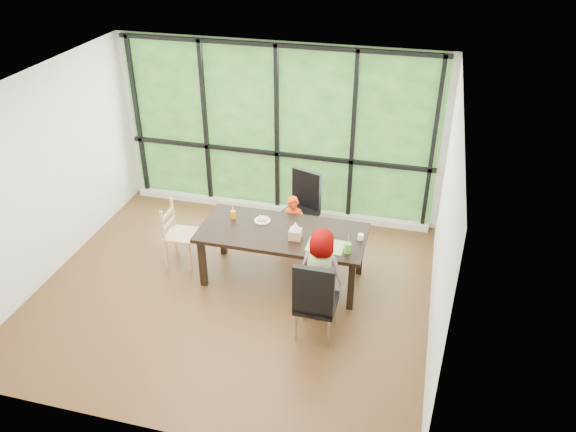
# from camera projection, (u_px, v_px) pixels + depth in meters

# --- Properties ---
(ground) EXTENTS (5.00, 5.00, 0.00)m
(ground) POSITION_uv_depth(u_px,v_px,m) (233.00, 291.00, 7.42)
(ground) COLOR black
(ground) RESTS_ON ground
(back_wall) EXTENTS (5.00, 0.00, 5.00)m
(back_wall) POSITION_uv_depth(u_px,v_px,m) (278.00, 131.00, 8.61)
(back_wall) COLOR silver
(back_wall) RESTS_ON ground
(foliage_backdrop) EXTENTS (4.80, 0.02, 2.65)m
(foliage_backdrop) POSITION_uv_depth(u_px,v_px,m) (278.00, 131.00, 8.59)
(foliage_backdrop) COLOR #204D1E
(foliage_backdrop) RESTS_ON back_wall
(window_mullions) EXTENTS (4.80, 0.06, 2.65)m
(window_mullions) POSITION_uv_depth(u_px,v_px,m) (277.00, 132.00, 8.56)
(window_mullions) COLOR black
(window_mullions) RESTS_ON back_wall
(window_sill) EXTENTS (4.80, 0.12, 0.10)m
(window_sill) POSITION_uv_depth(u_px,v_px,m) (277.00, 209.00, 9.19)
(window_sill) COLOR silver
(window_sill) RESTS_ON ground
(dining_table) EXTENTS (2.14, 0.97, 0.75)m
(dining_table) POSITION_uv_depth(u_px,v_px,m) (283.00, 255.00, 7.46)
(dining_table) COLOR black
(dining_table) RESTS_ON ground
(chair_window_leather) EXTENTS (0.59, 0.59, 1.08)m
(chair_window_leather) POSITION_uv_depth(u_px,v_px,m) (299.00, 210.00, 8.18)
(chair_window_leather) COLOR black
(chair_window_leather) RESTS_ON ground
(chair_interior_leather) EXTENTS (0.46, 0.46, 1.08)m
(chair_interior_leather) POSITION_uv_depth(u_px,v_px,m) (317.00, 298.00, 6.45)
(chair_interior_leather) COLOR black
(chair_interior_leather) RESTS_ON ground
(chair_end_beech) EXTENTS (0.42, 0.44, 0.90)m
(chair_end_beech) POSITION_uv_depth(u_px,v_px,m) (181.00, 235.00, 7.76)
(chair_end_beech) COLOR tan
(chair_end_beech) RESTS_ON ground
(child_toddler) EXTENTS (0.36, 0.25, 0.93)m
(child_toddler) POSITION_uv_depth(u_px,v_px,m) (293.00, 227.00, 7.90)
(child_toddler) COLOR red
(child_toddler) RESTS_ON ground
(child_older) EXTENTS (0.64, 0.49, 1.18)m
(child_older) POSITION_uv_depth(u_px,v_px,m) (322.00, 273.00, 6.77)
(child_older) COLOR slate
(child_older) RESTS_ON ground
(placemat) EXTENTS (0.45, 0.33, 0.01)m
(placemat) POSITION_uv_depth(u_px,v_px,m) (325.00, 246.00, 6.98)
(placemat) COLOR tan
(placemat) RESTS_ON dining_table
(plate_far) EXTENTS (0.21, 0.21, 0.01)m
(plate_far) POSITION_uv_depth(u_px,v_px,m) (262.00, 220.00, 7.49)
(plate_far) COLOR white
(plate_far) RESTS_ON dining_table
(plate_near) EXTENTS (0.22, 0.22, 0.01)m
(plate_near) POSITION_uv_depth(u_px,v_px,m) (322.00, 245.00, 6.99)
(plate_near) COLOR white
(plate_near) RESTS_ON dining_table
(orange_cup) EXTENTS (0.07, 0.07, 0.11)m
(orange_cup) POSITION_uv_depth(u_px,v_px,m) (233.00, 215.00, 7.53)
(orange_cup) COLOR #FF7D00
(orange_cup) RESTS_ON dining_table
(green_cup) EXTENTS (0.08, 0.08, 0.13)m
(green_cup) POSITION_uv_depth(u_px,v_px,m) (348.00, 248.00, 6.83)
(green_cup) COLOR #57D235
(green_cup) RESTS_ON dining_table
(white_mug) EXTENTS (0.07, 0.07, 0.07)m
(white_mug) POSITION_uv_depth(u_px,v_px,m) (361.00, 237.00, 7.09)
(white_mug) COLOR white
(white_mug) RESTS_ON dining_table
(tissue_box) EXTENTS (0.15, 0.15, 0.13)m
(tissue_box) POSITION_uv_depth(u_px,v_px,m) (295.00, 234.00, 7.10)
(tissue_box) COLOR tan
(tissue_box) RESTS_ON dining_table
(crepe_rolls_far) EXTENTS (0.15, 0.12, 0.04)m
(crepe_rolls_far) POSITION_uv_depth(u_px,v_px,m) (262.00, 219.00, 7.48)
(crepe_rolls_far) COLOR tan
(crepe_rolls_far) RESTS_ON plate_far
(crepe_rolls_near) EXTENTS (0.05, 0.12, 0.04)m
(crepe_rolls_near) POSITION_uv_depth(u_px,v_px,m) (322.00, 243.00, 6.98)
(crepe_rolls_near) COLOR tan
(crepe_rolls_near) RESTS_ON plate_near
(straw_white) EXTENTS (0.01, 0.04, 0.20)m
(straw_white) POSITION_uv_depth(u_px,v_px,m) (233.00, 208.00, 7.48)
(straw_white) COLOR white
(straw_white) RESTS_ON orange_cup
(straw_pink) EXTENTS (0.01, 0.04, 0.20)m
(straw_pink) POSITION_uv_depth(u_px,v_px,m) (348.00, 241.00, 6.77)
(straw_pink) COLOR pink
(straw_pink) RESTS_ON green_cup
(tissue) EXTENTS (0.12, 0.12, 0.11)m
(tissue) POSITION_uv_depth(u_px,v_px,m) (295.00, 226.00, 7.04)
(tissue) COLOR white
(tissue) RESTS_ON tissue_box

